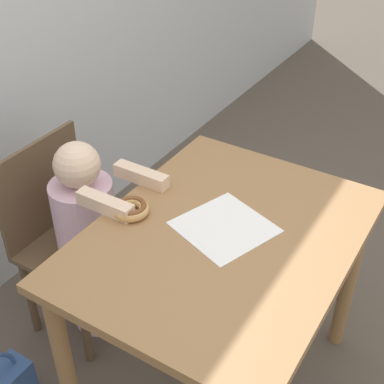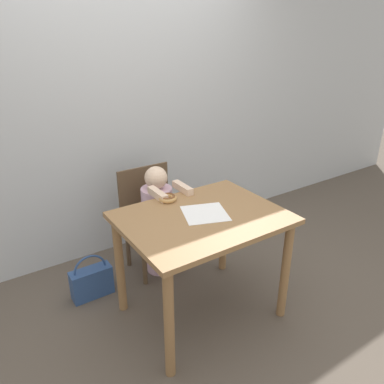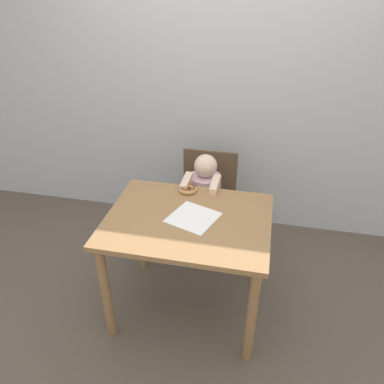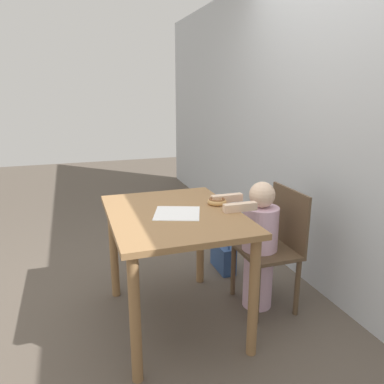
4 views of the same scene
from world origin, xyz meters
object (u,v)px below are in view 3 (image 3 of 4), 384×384
(chair, at_px, (207,201))
(donut, at_px, (188,189))
(child_figure, at_px, (205,207))
(handbag, at_px, (138,232))

(chair, relative_size, donut, 6.81)
(child_figure, relative_size, handbag, 2.58)
(chair, relative_size, child_figure, 0.93)
(chair, distance_m, handbag, 0.68)
(donut, relative_size, handbag, 0.35)
(donut, bearing_deg, chair, 79.77)
(chair, bearing_deg, child_figure, -90.00)
(chair, bearing_deg, donut, -100.23)
(child_figure, xyz_separation_m, donut, (-0.07, -0.29, 0.33))
(donut, distance_m, handbag, 0.89)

